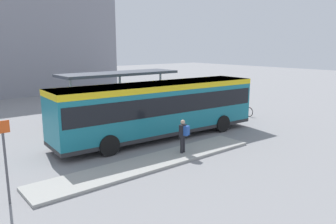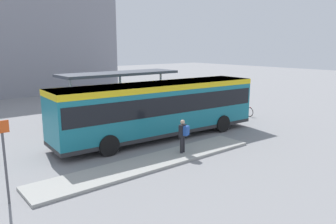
# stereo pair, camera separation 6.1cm
# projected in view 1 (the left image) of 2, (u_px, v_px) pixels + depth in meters

# --- Properties ---
(ground_plane) EXTENTS (120.00, 120.00, 0.00)m
(ground_plane) POSITION_uv_depth(u_px,v_px,m) (160.00, 137.00, 18.57)
(ground_plane) COLOR gray
(curb_island) EXTENTS (10.87, 1.80, 0.12)m
(curb_island) POSITION_uv_depth(u_px,v_px,m) (153.00, 162.00, 14.45)
(curb_island) COLOR #9E9E99
(curb_island) RESTS_ON ground_plane
(city_bus) EXTENTS (12.20, 3.25, 3.08)m
(city_bus) POSITION_uv_depth(u_px,v_px,m) (160.00, 106.00, 18.22)
(city_bus) COLOR #197284
(city_bus) RESTS_ON ground_plane
(pedestrian_waiting) EXTENTS (0.45, 0.49, 1.59)m
(pedestrian_waiting) POSITION_uv_depth(u_px,v_px,m) (184.00, 134.00, 15.35)
(pedestrian_waiting) COLOR #232328
(pedestrian_waiting) RESTS_ON curb_island
(bicycle_red) EXTENTS (0.48, 1.63, 0.71)m
(bicycle_red) POSITION_uv_depth(u_px,v_px,m) (244.00, 111.00, 24.32)
(bicycle_red) COLOR black
(bicycle_red) RESTS_ON ground_plane
(bicycle_white) EXTENTS (0.48, 1.75, 0.76)m
(bicycle_white) POSITION_uv_depth(u_px,v_px,m) (234.00, 109.00, 24.87)
(bicycle_white) COLOR black
(bicycle_white) RESTS_ON ground_plane
(bicycle_black) EXTENTS (0.48, 1.52, 0.66)m
(bicycle_black) POSITION_uv_depth(u_px,v_px,m) (224.00, 108.00, 25.51)
(bicycle_black) COLOR black
(bicycle_black) RESTS_ON ground_plane
(station_shelter) EXTENTS (8.32, 2.51, 3.33)m
(station_shelter) POSITION_uv_depth(u_px,v_px,m) (120.00, 75.00, 22.34)
(station_shelter) COLOR #383D47
(station_shelter) RESTS_ON ground_plane
(potted_planter_near_shelter) EXTENTS (1.00, 1.00, 1.49)m
(potted_planter_near_shelter) POSITION_uv_depth(u_px,v_px,m) (159.00, 111.00, 22.17)
(potted_planter_near_shelter) COLOR slate
(potted_planter_near_shelter) RESTS_ON ground_plane
(platform_sign) EXTENTS (0.44, 0.08, 2.80)m
(platform_sign) POSITION_uv_depth(u_px,v_px,m) (5.00, 159.00, 10.45)
(platform_sign) COLOR #4C4C51
(platform_sign) RESTS_ON ground_plane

